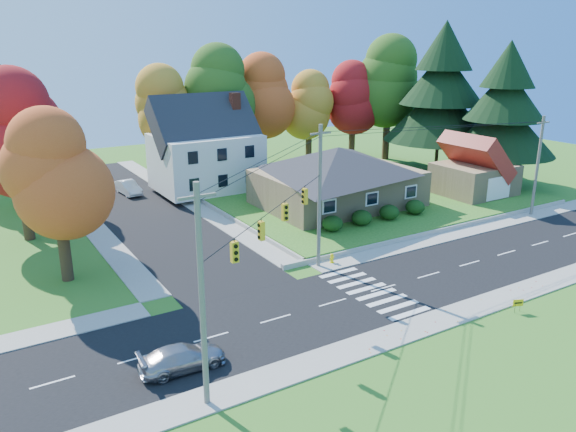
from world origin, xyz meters
The scene contains 26 objects.
ground centered at (0.00, 0.00, 0.00)m, with size 120.00×120.00×0.00m, color #3D7923.
road_main centered at (0.00, 0.00, 0.01)m, with size 90.00×8.00×0.02m, color black.
road_cross centered at (-8.00, 26.00, 0.01)m, with size 8.00×44.00×0.02m, color black.
sidewalk_north centered at (0.00, 5.00, 0.04)m, with size 90.00×2.00×0.08m, color #9C9A90.
sidewalk_south centered at (0.00, -5.00, 0.04)m, with size 90.00×2.00×0.08m, color #9C9A90.
lawn centered at (13.00, 21.00, 0.25)m, with size 30.00×30.00×0.50m, color #3D7923.
ranch_house centered at (8.00, 16.00, 3.27)m, with size 14.60×10.60×5.40m.
colonial_house centered at (0.04, 28.00, 4.58)m, with size 10.40×8.40×9.60m.
garage centered at (22.00, 11.99, 2.84)m, with size 7.30×6.30×4.60m.
hedge_row centered at (7.50, 9.80, 1.14)m, with size 10.70×1.70×1.27m.
traffic_infrastructure centered at (-0.15, 1.35, 5.15)m, with size 38.10×10.66×10.00m.
tree_lot_0 centered at (-2.00, 34.00, 8.31)m, with size 6.72×6.72×12.51m.
tree_lot_1 centered at (4.00, 33.00, 9.61)m, with size 7.84×7.84×14.60m.
tree_lot_2 centered at (10.00, 34.00, 8.96)m, with size 7.28×7.28×13.56m.
tree_lot_3 centered at (16.00, 33.00, 7.65)m, with size 6.16×6.16×11.47m.
tree_lot_4 centered at (22.00, 32.00, 8.31)m, with size 6.72×6.72×12.51m.
tree_lot_5 centered at (26.00, 30.00, 10.27)m, with size 8.40×8.40×15.64m.
conifer_east_a centered at (27.00, 22.00, 9.39)m, with size 12.80×12.80×16.96m.
conifer_east_b centered at (28.00, 14.00, 8.28)m, with size 11.20×11.20×14.84m.
tree_west_0 centered at (-17.00, 12.00, 7.15)m, with size 6.16×6.16×11.47m.
tree_west_1 centered at (-18.00, 22.00, 8.46)m, with size 7.28×7.28×13.56m.
tree_west_2 centered at (-17.00, 32.00, 7.81)m, with size 6.72×6.72×12.51m.
silver_sedan centered at (-14.40, -2.08, 0.63)m, with size 1.71×4.22×1.22m, color #9C9CA5.
white_car centered at (-7.25, 31.53, 0.72)m, with size 1.49×4.26×1.41m, color silver.
fire_hydrant centered at (-0.37, 5.15, 0.37)m, with size 0.44×0.34×0.76m.
yard_sign centered at (4.52, -6.61, 0.57)m, with size 0.60×0.28×0.80m.
Camera 1 is at (-22.41, -24.95, 15.17)m, focal length 35.00 mm.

